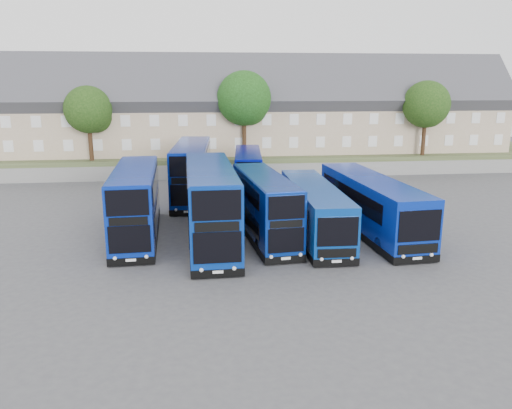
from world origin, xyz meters
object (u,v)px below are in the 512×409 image
(dd_front_left, at_px, (136,204))
(tree_east, at_px, (427,106))
(tree_west, at_px, (90,111))
(tree_mid, at_px, (245,100))
(coach_east_a, at_px, (314,211))
(dd_front_mid, at_px, (211,206))
(tree_far, at_px, (448,101))

(dd_front_left, height_order, tree_east, tree_east)
(tree_west, xyz_separation_m, tree_mid, (16.00, 0.50, 1.02))
(coach_east_a, distance_m, tree_mid, 23.48)
(dd_front_mid, distance_m, tree_far, 42.91)
(dd_front_left, bearing_deg, tree_west, 105.24)
(dd_front_left, relative_size, tree_far, 1.33)
(tree_east, height_order, tree_far, tree_far)
(tree_east, relative_size, tree_far, 0.94)
(tree_east, bearing_deg, dd_front_mid, -136.91)
(tree_west, relative_size, tree_mid, 0.83)
(dd_front_left, bearing_deg, coach_east_a, -7.64)
(dd_front_mid, bearing_deg, tree_far, 42.86)
(tree_mid, bearing_deg, tree_east, -1.43)
(tree_west, distance_m, tree_east, 36.00)
(dd_front_mid, relative_size, tree_far, 1.43)
(dd_front_left, xyz_separation_m, tree_west, (-6.80, 20.96, 4.83))
(tree_mid, xyz_separation_m, tree_east, (20.00, -0.50, -0.68))
(dd_front_left, distance_m, coach_east_a, 11.69)
(tree_west, bearing_deg, coach_east_a, -49.99)
(dd_front_left, bearing_deg, tree_east, 32.94)
(tree_mid, bearing_deg, tree_west, -178.21)
(tree_mid, relative_size, tree_far, 1.06)
(coach_east_a, bearing_deg, tree_mid, 97.18)
(dd_front_mid, xyz_separation_m, tree_east, (24.39, 22.82, 4.98))
(coach_east_a, relative_size, tree_mid, 1.35)
(dd_front_mid, relative_size, tree_west, 1.62)
(coach_east_a, height_order, tree_mid, tree_mid)
(coach_east_a, relative_size, tree_west, 1.62)
(dd_front_left, distance_m, tree_mid, 24.07)
(dd_front_mid, distance_m, tree_west, 26.02)
(coach_east_a, xyz_separation_m, tree_east, (17.57, 21.96, 5.73))
(dd_front_left, bearing_deg, tree_mid, 64.06)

